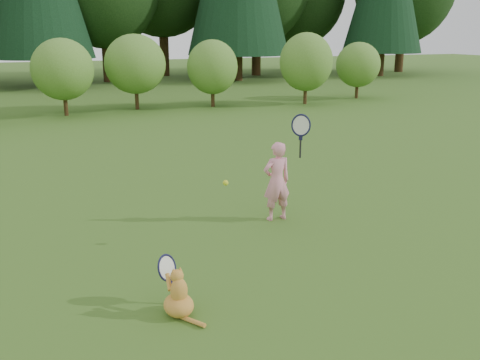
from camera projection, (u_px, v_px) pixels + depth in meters
name	position (u px, v px, depth m)	size (l,w,h in m)	color
ground	(248.00, 245.00, 7.30)	(100.00, 100.00, 0.00)	#2A5718
shrub_row	(104.00, 74.00, 18.55)	(28.00, 3.00, 2.80)	#487524
child	(278.00, 179.00, 8.14)	(0.67, 0.40, 1.84)	pink
cat	(178.00, 291.00, 5.46)	(0.40, 0.74, 0.70)	#B77823
tennis_ball	(226.00, 183.00, 7.12)	(0.08, 0.08, 0.08)	yellow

